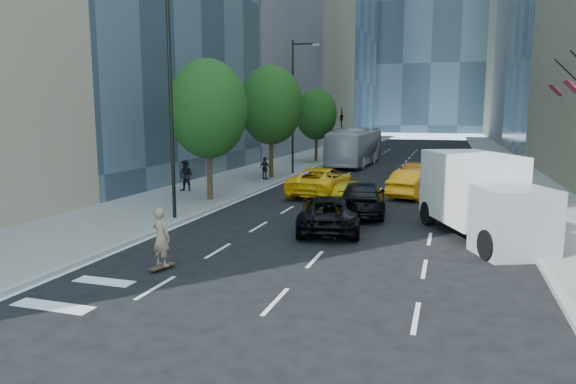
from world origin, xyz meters
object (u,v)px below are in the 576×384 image
(skateboarder, at_px, (161,241))
(black_sedan_lincoln, at_px, (330,213))
(black_sedan_mercedes, at_px, (362,198))
(city_bus, at_px, (355,147))
(box_truck, at_px, (480,196))

(skateboarder, relative_size, black_sedan_lincoln, 0.35)
(black_sedan_mercedes, height_order, city_bus, city_bus)
(skateboarder, height_order, city_bus, city_bus)
(city_bus, height_order, box_truck, city_bus)
(skateboarder, distance_m, black_sedan_lincoln, 7.76)
(skateboarder, height_order, box_truck, box_truck)
(box_truck, bearing_deg, skateboarder, -165.68)
(black_sedan_mercedes, xyz_separation_m, box_truck, (5.06, -3.25, 0.85))
(black_sedan_lincoln, height_order, city_bus, city_bus)
(black_sedan_lincoln, relative_size, city_bus, 0.42)
(black_sedan_lincoln, relative_size, box_truck, 0.73)
(skateboarder, distance_m, black_sedan_mercedes, 11.39)
(black_sedan_lincoln, xyz_separation_m, box_truck, (5.76, 0.44, 0.91))
(skateboarder, distance_m, city_bus, 33.42)
(skateboarder, height_order, black_sedan_lincoln, skateboarder)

